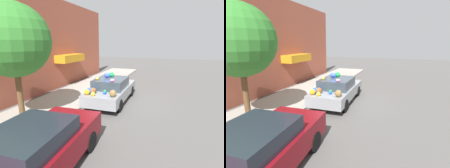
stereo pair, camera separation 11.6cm
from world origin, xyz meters
The scene contains 7 objects.
ground_plane centered at (0.00, 0.00, 0.00)m, with size 60.00×60.00×0.00m, color #565451.
sidewalk_curb centered at (0.00, 2.70, 0.06)m, with size 24.00×3.20×0.12m.
building_facade centered at (0.10, 4.93, 3.15)m, with size 18.00×1.20×6.38m.
street_tree centered at (-3.73, 2.87, 3.42)m, with size 2.97×2.97×4.80m.
fire_hydrant centered at (2.91, 1.72, 0.46)m, with size 0.20×0.20×0.70m.
art_car centered at (-0.08, 0.02, 0.74)m, with size 4.53×1.96×1.69m.
parked_car_plain centered at (-6.17, -0.20, 0.76)m, with size 4.46×2.07×1.44m.
Camera 2 is at (-9.08, -3.38, 3.35)m, focal length 28.00 mm.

